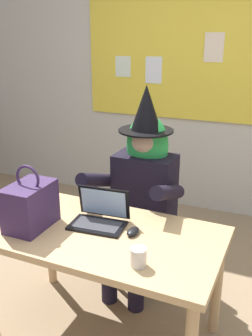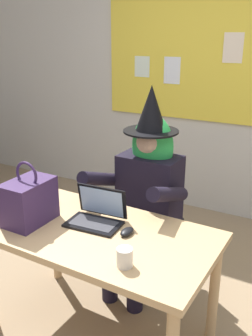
{
  "view_description": "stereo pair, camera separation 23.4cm",
  "coord_description": "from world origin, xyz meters",
  "px_view_note": "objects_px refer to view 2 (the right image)",
  "views": [
    {
      "loc": [
        0.79,
        -1.7,
        1.78
      ],
      "look_at": [
        -0.08,
        0.32,
        0.99
      ],
      "focal_mm": 40.91,
      "sensor_mm": 36.0,
      "label": 1
    },
    {
      "loc": [
        1.0,
        -1.6,
        1.78
      ],
      "look_at": [
        -0.08,
        0.32,
        0.99
      ],
      "focal_mm": 40.91,
      "sensor_mm": 36.0,
      "label": 2
    }
  ],
  "objects_px": {
    "person_costumed": "(146,183)",
    "computer_mouse": "(127,232)",
    "handbag": "(29,201)",
    "laptop": "(97,215)",
    "coffee_mug": "(125,257)",
    "desk_main": "(99,245)",
    "chair_at_desk": "(152,213)"
  },
  "relations": [
    {
      "from": "chair_at_desk",
      "to": "computer_mouse",
      "type": "distance_m",
      "value": 0.74
    },
    {
      "from": "laptop",
      "to": "coffee_mug",
      "type": "height_order",
      "value": "laptop"
    },
    {
      "from": "laptop",
      "to": "computer_mouse",
      "type": "relative_size",
      "value": 3.22
    },
    {
      "from": "desk_main",
      "to": "computer_mouse",
      "type": "relative_size",
      "value": 12.92
    },
    {
      "from": "desk_main",
      "to": "person_costumed",
      "type": "height_order",
      "value": "person_costumed"
    },
    {
      "from": "chair_at_desk",
      "to": "person_costumed",
      "type": "distance_m",
      "value": 0.31
    },
    {
      "from": "handbag",
      "to": "coffee_mug",
      "type": "height_order",
      "value": "handbag"
    },
    {
      "from": "person_costumed",
      "to": "coffee_mug",
      "type": "relative_size",
      "value": 15.3
    },
    {
      "from": "person_costumed",
      "to": "computer_mouse",
      "type": "relative_size",
      "value": 13.98
    },
    {
      "from": "laptop",
      "to": "computer_mouse",
      "type": "distance_m",
      "value": 0.23
    },
    {
      "from": "person_costumed",
      "to": "computer_mouse",
      "type": "height_order",
      "value": "person_costumed"
    },
    {
      "from": "person_costumed",
      "to": "computer_mouse",
      "type": "bearing_deg",
      "value": 18.06
    },
    {
      "from": "handbag",
      "to": "chair_at_desk",
      "type": "bearing_deg",
      "value": 63.77
    },
    {
      "from": "desk_main",
      "to": "computer_mouse",
      "type": "height_order",
      "value": "computer_mouse"
    },
    {
      "from": "desk_main",
      "to": "handbag",
      "type": "xyz_separation_m",
      "value": [
        -0.41,
        -0.1,
        0.22
      ]
    },
    {
      "from": "computer_mouse",
      "to": "handbag",
      "type": "xyz_separation_m",
      "value": [
        -0.57,
        -0.15,
        0.12
      ]
    },
    {
      "from": "desk_main",
      "to": "handbag",
      "type": "height_order",
      "value": "handbag"
    },
    {
      "from": "computer_mouse",
      "to": "handbag",
      "type": "distance_m",
      "value": 0.6
    },
    {
      "from": "desk_main",
      "to": "computer_mouse",
      "type": "distance_m",
      "value": 0.2
    },
    {
      "from": "person_costumed",
      "to": "laptop",
      "type": "height_order",
      "value": "person_costumed"
    },
    {
      "from": "coffee_mug",
      "to": "computer_mouse",
      "type": "bearing_deg",
      "value": 117.03
    },
    {
      "from": "computer_mouse",
      "to": "coffee_mug",
      "type": "distance_m",
      "value": 0.31
    },
    {
      "from": "laptop",
      "to": "computer_mouse",
      "type": "bearing_deg",
      "value": -14.85
    },
    {
      "from": "person_costumed",
      "to": "handbag",
      "type": "height_order",
      "value": "person_costumed"
    },
    {
      "from": "desk_main",
      "to": "person_costumed",
      "type": "bearing_deg",
      "value": 90.37
    },
    {
      "from": "person_costumed",
      "to": "computer_mouse",
      "type": "xyz_separation_m",
      "value": [
        0.16,
        -0.56,
        -0.07
      ]
    },
    {
      "from": "desk_main",
      "to": "chair_at_desk",
      "type": "bearing_deg",
      "value": 90.58
    },
    {
      "from": "chair_at_desk",
      "to": "coffee_mug",
      "type": "xyz_separation_m",
      "value": [
        0.31,
        -0.95,
        0.25
      ]
    },
    {
      "from": "computer_mouse",
      "to": "desk_main",
      "type": "bearing_deg",
      "value": -159.94
    },
    {
      "from": "person_costumed",
      "to": "handbag",
      "type": "distance_m",
      "value": 0.82
    },
    {
      "from": "desk_main",
      "to": "handbag",
      "type": "relative_size",
      "value": 3.55
    },
    {
      "from": "computer_mouse",
      "to": "person_costumed",
      "type": "bearing_deg",
      "value": 109.18
    }
  ]
}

